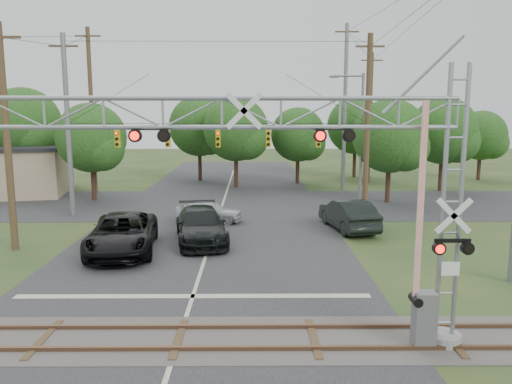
{
  "coord_description": "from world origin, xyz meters",
  "views": [
    {
      "loc": [
        2.19,
        -11.89,
        6.68
      ],
      "look_at": [
        2.33,
        7.5,
        3.56
      ],
      "focal_mm": 35.0,
      "sensor_mm": 36.0,
      "label": 1
    }
  ],
  "objects_px": {
    "crossing_gantry": "(314,173)",
    "sedan_silver": "(209,211)",
    "streetlight": "(359,132)",
    "traffic_signal_span": "(233,129)",
    "car_dark": "(201,225)",
    "pickup_black": "(123,234)"
  },
  "relations": [
    {
      "from": "crossing_gantry",
      "to": "sedan_silver",
      "type": "relative_size",
      "value": 3.33
    },
    {
      "from": "sedan_silver",
      "to": "streetlight",
      "type": "relative_size",
      "value": 0.43
    },
    {
      "from": "traffic_signal_span",
      "to": "car_dark",
      "type": "height_order",
      "value": "traffic_signal_span"
    },
    {
      "from": "car_dark",
      "to": "streetlight",
      "type": "distance_m",
      "value": 15.73
    },
    {
      "from": "traffic_signal_span",
      "to": "pickup_black",
      "type": "bearing_deg",
      "value": -120.32
    },
    {
      "from": "pickup_black",
      "to": "sedan_silver",
      "type": "height_order",
      "value": "pickup_black"
    },
    {
      "from": "traffic_signal_span",
      "to": "streetlight",
      "type": "relative_size",
      "value": 2.05
    },
    {
      "from": "sedan_silver",
      "to": "streetlight",
      "type": "xyz_separation_m",
      "value": [
        10.37,
        6.29,
        4.58
      ]
    },
    {
      "from": "car_dark",
      "to": "traffic_signal_span",
      "type": "bearing_deg",
      "value": 67.71
    },
    {
      "from": "car_dark",
      "to": "streetlight",
      "type": "height_order",
      "value": "streetlight"
    },
    {
      "from": "pickup_black",
      "to": "car_dark",
      "type": "bearing_deg",
      "value": 20.81
    },
    {
      "from": "sedan_silver",
      "to": "pickup_black",
      "type": "bearing_deg",
      "value": 159.7
    },
    {
      "from": "sedan_silver",
      "to": "traffic_signal_span",
      "type": "bearing_deg",
      "value": -27.06
    },
    {
      "from": "crossing_gantry",
      "to": "car_dark",
      "type": "relative_size",
      "value": 2.22
    },
    {
      "from": "crossing_gantry",
      "to": "pickup_black",
      "type": "relative_size",
      "value": 2.04
    },
    {
      "from": "crossing_gantry",
      "to": "sedan_silver",
      "type": "distance_m",
      "value": 17.5
    },
    {
      "from": "pickup_black",
      "to": "car_dark",
      "type": "relative_size",
      "value": 1.08
    },
    {
      "from": "streetlight",
      "to": "crossing_gantry",
      "type": "bearing_deg",
      "value": -104.89
    },
    {
      "from": "sedan_silver",
      "to": "streetlight",
      "type": "bearing_deg",
      "value": -50.37
    },
    {
      "from": "traffic_signal_span",
      "to": "car_dark",
      "type": "bearing_deg",
      "value": -102.15
    },
    {
      "from": "sedan_silver",
      "to": "crossing_gantry",
      "type": "bearing_deg",
      "value": -156.8
    },
    {
      "from": "car_dark",
      "to": "sedan_silver",
      "type": "distance_m",
      "value": 4.67
    }
  ]
}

